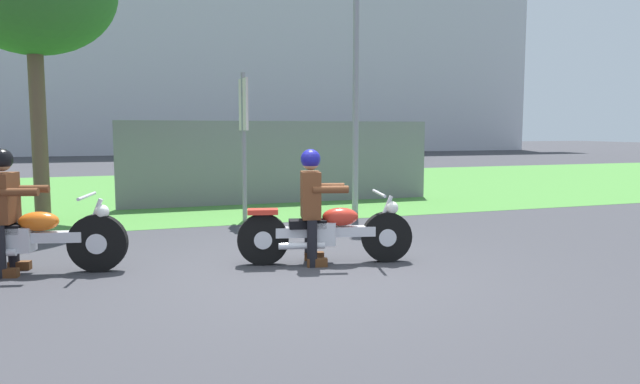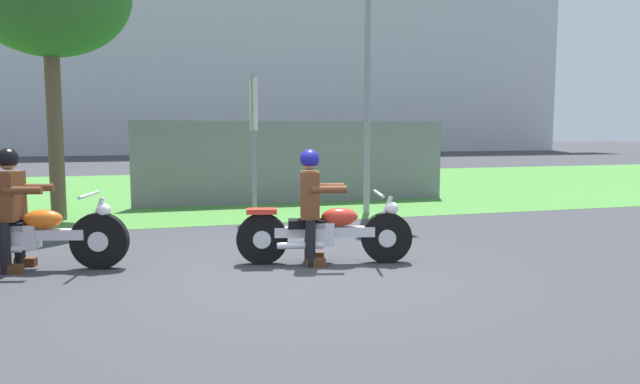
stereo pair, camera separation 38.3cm
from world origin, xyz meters
TOP-DOWN VIEW (x-y plane):
  - ground at (0.00, 0.00)m, footprint 120.00×120.00m
  - grass_verge at (0.00, 9.59)m, footprint 60.00×12.00m
  - stadium_facade at (-1.56, 36.38)m, footprint 60.19×8.00m
  - motorcycle_lead at (0.42, 0.40)m, footprint 2.10×0.79m
  - rider_lead at (0.25, 0.44)m, footprint 0.62×0.55m
  - motorcycle_follow at (-2.97, 1.06)m, footprint 2.25×0.81m
  - rider_follow at (-3.13, 1.10)m, footprint 0.62×0.55m
  - streetlight_pole at (2.52, 4.25)m, footprint 0.96×0.20m
  - sign_banner at (0.19, 4.00)m, footprint 0.08×0.60m
  - fence_segment at (1.53, 6.25)m, footprint 7.00×0.06m

SIDE VIEW (x-z plane):
  - ground at x=0.00m, z-range 0.00..0.00m
  - grass_verge at x=0.00m, z-range 0.00..0.01m
  - motorcycle_lead at x=0.42m, z-range -0.05..0.81m
  - motorcycle_follow at x=-2.97m, z-range -0.04..0.84m
  - rider_lead at x=0.25m, z-range 0.11..1.50m
  - rider_follow at x=-3.13m, z-range 0.12..1.53m
  - fence_segment at x=1.53m, z-range 0.00..1.80m
  - sign_banner at x=0.19m, z-range 0.42..3.02m
  - streetlight_pole at x=2.52m, z-range 0.74..7.21m
  - stadium_facade at x=-1.56m, z-range 0.00..15.15m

